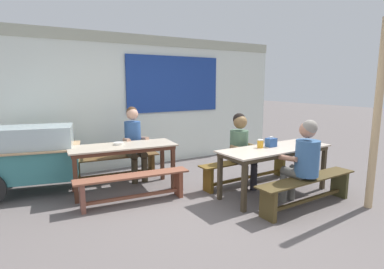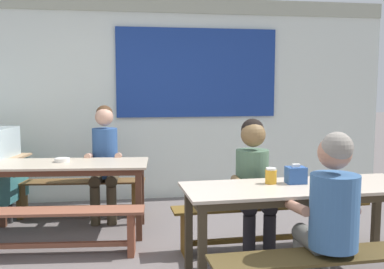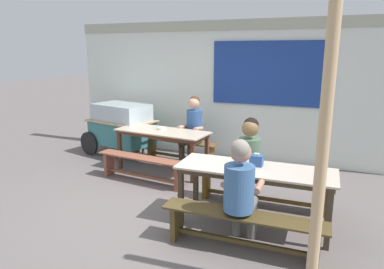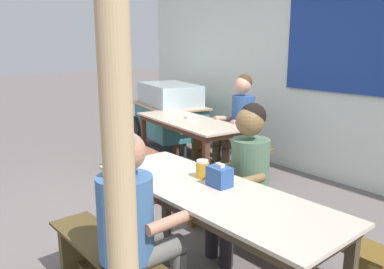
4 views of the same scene
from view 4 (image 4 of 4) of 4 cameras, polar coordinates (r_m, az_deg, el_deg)
ground_plane at (r=3.85m, az=-6.76°, el=-12.89°), size 40.00×40.00×0.00m
backdrop_wall at (r=5.25m, az=17.50°, el=9.61°), size 6.84×0.23×2.70m
dining_table_far at (r=4.93m, az=-0.48°, el=1.23°), size 1.72×0.80×0.75m
dining_table_near at (r=2.64m, az=2.71°, el=-9.50°), size 1.90×0.71×0.75m
bench_far_back at (r=5.38m, az=5.09°, el=-2.12°), size 1.58×0.43×0.43m
bench_far_front at (r=4.73m, az=-6.80°, el=-4.14°), size 1.67×0.42×0.43m
bench_near_back at (r=3.21m, az=10.93°, el=-12.96°), size 1.89×0.31×0.43m
food_cart at (r=6.27m, az=-3.35°, el=3.38°), size 1.77×1.15×1.07m
person_near_front at (r=2.34m, az=-8.37°, el=-11.56°), size 0.44×0.53×1.25m
person_center_facing at (r=4.99m, az=6.83°, el=2.04°), size 0.42×0.56×1.31m
person_right_near_table at (r=3.13m, az=7.65°, el=-5.04°), size 0.43×0.52×1.24m
tissue_box at (r=2.64m, az=4.03°, el=-6.10°), size 0.16×0.12×0.16m
condiment_jar at (r=2.80m, az=1.52°, el=-5.06°), size 0.09×0.09×0.13m
soup_bowl at (r=4.99m, az=-0.16°, el=2.54°), size 0.16×0.16×0.04m
wooden_support_post at (r=1.25m, az=-10.56°, el=-5.83°), size 0.10×0.10×2.57m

